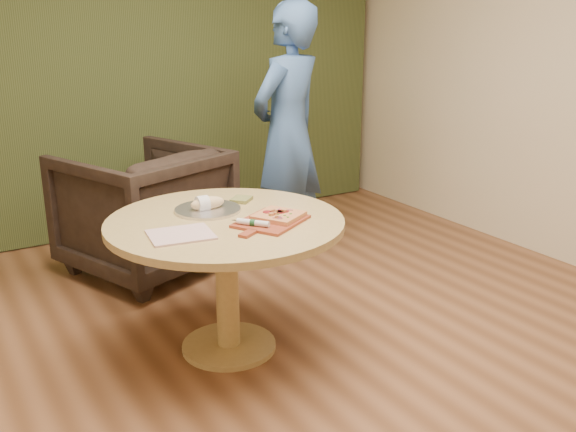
# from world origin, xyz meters

# --- Properties ---
(room_shell) EXTENTS (5.04, 6.04, 2.84)m
(room_shell) POSITION_xyz_m (0.00, 0.00, 1.40)
(room_shell) COLOR brown
(room_shell) RESTS_ON ground
(curtain) EXTENTS (4.80, 0.14, 2.78)m
(curtain) POSITION_xyz_m (0.00, 2.90, 1.40)
(curtain) COLOR #2E3B1A
(curtain) RESTS_ON ground
(pedestal_table) EXTENTS (1.24, 1.24, 0.75)m
(pedestal_table) POSITION_xyz_m (-0.20, 0.59, 0.61)
(pedestal_table) COLOR tan
(pedestal_table) RESTS_ON ground
(pizza_paddle) EXTENTS (0.47, 0.42, 0.01)m
(pizza_paddle) POSITION_xyz_m (-0.04, 0.41, 0.76)
(pizza_paddle) COLOR brown
(pizza_paddle) RESTS_ON pedestal_table
(flatbread_pizza) EXTENTS (0.30, 0.30, 0.04)m
(flatbread_pizza) POSITION_xyz_m (0.02, 0.43, 0.78)
(flatbread_pizza) COLOR tan
(flatbread_pizza) RESTS_ON pizza_paddle
(cutlery_roll) EXTENTS (0.14, 0.17, 0.03)m
(cutlery_roll) POSITION_xyz_m (-0.15, 0.39, 0.78)
(cutlery_roll) COLOR silver
(cutlery_roll) RESTS_ON pizza_paddle
(newspaper) EXTENTS (0.33, 0.29, 0.01)m
(newspaper) POSITION_xyz_m (-0.50, 0.47, 0.76)
(newspaper) COLOR white
(newspaper) RESTS_ON pedestal_table
(serving_tray) EXTENTS (0.36, 0.36, 0.02)m
(serving_tray) POSITION_xyz_m (-0.22, 0.77, 0.76)
(serving_tray) COLOR silver
(serving_tray) RESTS_ON pedestal_table
(bread_roll) EXTENTS (0.19, 0.09, 0.09)m
(bread_roll) POSITION_xyz_m (-0.23, 0.77, 0.79)
(bread_roll) COLOR #E2C48A
(bread_roll) RESTS_ON serving_tray
(green_packet) EXTENTS (0.16, 0.15, 0.02)m
(green_packet) POSITION_xyz_m (0.02, 0.85, 0.76)
(green_packet) COLOR brown
(green_packet) RESTS_ON pedestal_table
(armchair) EXTENTS (1.21, 1.17, 0.98)m
(armchair) POSITION_xyz_m (-0.20, 1.92, 0.49)
(armchair) COLOR black
(armchair) RESTS_ON ground
(person_standing) EXTENTS (0.80, 0.67, 1.86)m
(person_standing) POSITION_xyz_m (0.84, 1.68, 0.93)
(person_standing) COLOR #385D97
(person_standing) RESTS_ON ground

